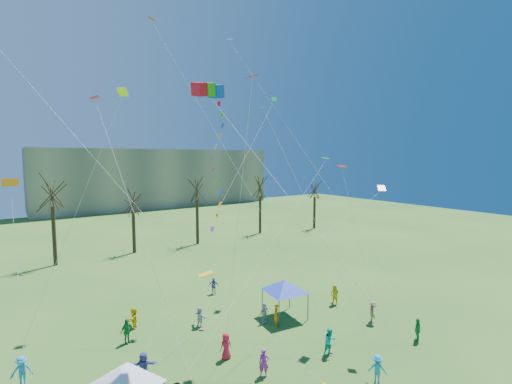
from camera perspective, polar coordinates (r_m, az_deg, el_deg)
distant_building at (r=98.97m, az=-15.40°, el=2.21°), size 60.00×14.00×15.00m
bare_tree_row at (r=50.33m, az=-17.24°, el=-1.44°), size 70.26×8.14×11.10m
big_box_kite at (r=19.07m, az=-5.50°, el=4.02°), size 4.17×6.10×18.78m
canopy_tent_white at (r=19.85m, az=-20.69°, el=-25.97°), size 3.82×3.82×3.11m
canopy_tent_blue at (r=29.74m, az=4.63°, el=-14.70°), size 4.08×4.08×3.09m
festival_crowd at (r=24.65m, az=-5.61°, el=-23.77°), size 24.58×18.27×1.81m
small_kites_aloft at (r=24.55m, az=-6.13°, el=8.51°), size 26.18×18.74×33.59m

